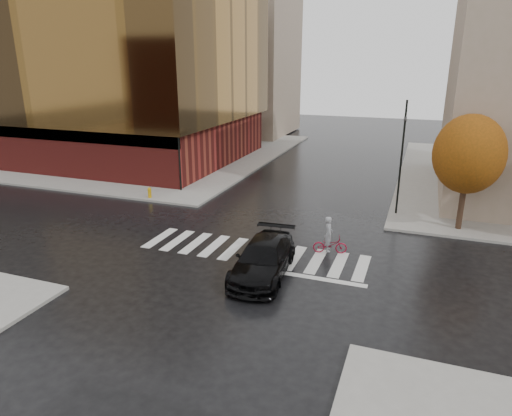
# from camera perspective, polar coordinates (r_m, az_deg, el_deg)

# --- Properties ---
(ground) EXTENTS (120.00, 120.00, 0.00)m
(ground) POSITION_cam_1_polar(r_m,az_deg,el_deg) (23.07, -0.81, -5.95)
(ground) COLOR black
(ground) RESTS_ON ground
(sidewalk_nw) EXTENTS (30.00, 30.00, 0.15)m
(sidewalk_nw) POSITION_cam_1_polar(r_m,az_deg,el_deg) (50.56, -14.71, 6.93)
(sidewalk_nw) COLOR gray
(sidewalk_nw) RESTS_ON ground
(crosswalk) EXTENTS (12.00, 3.00, 0.01)m
(crosswalk) POSITION_cam_1_polar(r_m,az_deg,el_deg) (23.49, -0.37, -5.47)
(crosswalk) COLOR silver
(crosswalk) RESTS_ON ground
(office_glass) EXTENTS (27.00, 19.00, 16.00)m
(office_glass) POSITION_cam_1_polar(r_m,az_deg,el_deg) (47.88, -18.65, 15.90)
(office_glass) COLOR maroon
(office_glass) RESTS_ON sidewalk_nw
(building_nw_far) EXTENTS (14.00, 12.00, 20.00)m
(building_nw_far) POSITION_cam_1_polar(r_m,az_deg,el_deg) (61.36, -2.48, 18.84)
(building_nw_far) COLOR gray
(building_nw_far) RESTS_ON sidewalk_nw
(tree_ne_a) EXTENTS (3.80, 3.80, 6.50)m
(tree_ne_a) POSITION_cam_1_polar(r_m,az_deg,el_deg) (27.59, 25.06, 6.09)
(tree_ne_a) COLOR #2F1E15
(tree_ne_a) RESTS_ON sidewalk_ne
(sedan) EXTENTS (2.71, 5.70, 1.60)m
(sedan) POSITION_cam_1_polar(r_m,az_deg,el_deg) (20.77, 0.91, -6.37)
(sedan) COLOR black
(sedan) RESTS_ON ground
(cyclist) EXTENTS (1.80, 0.99, 1.94)m
(cyclist) POSITION_cam_1_polar(r_m,az_deg,el_deg) (23.41, 9.17, -4.07)
(cyclist) COLOR maroon
(cyclist) RESTS_ON ground
(traffic_light_nw) EXTENTS (0.19, 0.16, 7.48)m
(traffic_light_nw) POSITION_cam_1_polar(r_m,az_deg,el_deg) (33.42, -9.71, 9.33)
(traffic_light_nw) COLOR black
(traffic_light_nw) RESTS_ON sidewalk_nw
(traffic_light_ne) EXTENTS (0.20, 0.22, 6.99)m
(traffic_light_ne) POSITION_cam_1_polar(r_m,az_deg,el_deg) (29.15, 17.79, 6.77)
(traffic_light_ne) COLOR black
(traffic_light_ne) RESTS_ON sidewalk_ne
(fire_hydrant) EXTENTS (0.26, 0.26, 0.74)m
(fire_hydrant) POSITION_cam_1_polar(r_m,az_deg,el_deg) (32.73, -13.17, 1.97)
(fire_hydrant) COLOR #C18D0B
(fire_hydrant) RESTS_ON sidewalk_nw
(manhole) EXTENTS (0.74, 0.74, 0.01)m
(manhole) POSITION_cam_1_polar(r_m,az_deg,el_deg) (24.44, 3.55, -4.53)
(manhole) COLOR #49391A
(manhole) RESTS_ON ground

